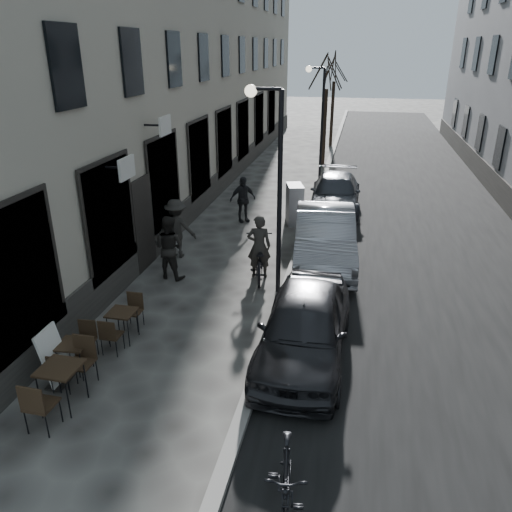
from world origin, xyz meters
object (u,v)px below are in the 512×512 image
(tree_near, at_px, (327,73))
(bicycle, at_px, (259,258))
(pedestrian_far, at_px, (243,199))
(car_near, at_px, (304,326))
(streetlamp_far, at_px, (319,111))
(bistro_set_c, at_px, (123,323))
(bistro_set_b, at_px, (75,355))
(car_far, at_px, (335,193))
(sign_board, at_px, (55,361))
(bistro_set_a, at_px, (62,382))
(pedestrian_near, at_px, (169,247))
(moped, at_px, (286,485))
(car_mid, at_px, (325,237))
(tree_far, at_px, (335,68))
(streetlamp_near, at_px, (273,171))
(pedestrian_mid, at_px, (177,228))
(utility_cabinet, at_px, (295,204))

(tree_near, xyz_separation_m, bicycle, (-0.56, -14.19, -4.12))
(pedestrian_far, xyz_separation_m, car_near, (3.16, -8.10, -0.11))
(streetlamp_far, xyz_separation_m, bistro_set_c, (-2.71, -14.96, -2.74))
(bistro_set_b, relative_size, car_far, 0.30)
(sign_board, bearing_deg, bistro_set_a, -49.88)
(tree_near, relative_size, pedestrian_near, 3.24)
(bistro_set_b, relative_size, moped, 0.75)
(pedestrian_far, relative_size, moped, 0.90)
(streetlamp_far, relative_size, car_mid, 1.07)
(pedestrian_far, height_order, moped, pedestrian_far)
(tree_near, distance_m, bistro_set_b, 19.98)
(bistro_set_a, bearing_deg, streetlamp_far, 82.28)
(sign_board, relative_size, bicycle, 0.54)
(tree_near, xyz_separation_m, bistro_set_a, (-2.84, -20.17, -4.17))
(bistro_set_c, bearing_deg, tree_far, 83.75)
(moped, bearing_deg, streetlamp_near, 94.39)
(streetlamp_near, distance_m, bistro_set_a, 6.45)
(streetlamp_far, bearing_deg, moped, -85.78)
(tree_far, relative_size, pedestrian_mid, 3.21)
(tree_far, height_order, moped, tree_far)
(bistro_set_b, height_order, pedestrian_far, pedestrian_far)
(streetlamp_far, relative_size, tree_far, 0.89)
(bistro_set_b, bearing_deg, streetlamp_near, 48.70)
(pedestrian_far, bearing_deg, pedestrian_near, -135.90)
(streetlamp_near, distance_m, pedestrian_near, 3.67)
(bicycle, bearing_deg, moped, 93.29)
(bistro_set_a, xyz_separation_m, pedestrian_near, (-0.09, 5.43, 0.39))
(pedestrian_mid, bearing_deg, streetlamp_near, 146.38)
(utility_cabinet, distance_m, car_mid, 3.55)
(streetlamp_near, bearing_deg, pedestrian_far, 110.68)
(car_near, bearing_deg, bistro_set_a, -148.18)
(bistro_set_c, height_order, pedestrian_mid, pedestrian_mid)
(sign_board, bearing_deg, streetlamp_near, 53.60)
(utility_cabinet, bearing_deg, streetlamp_far, 72.62)
(tree_near, bearing_deg, streetlamp_far, -91.38)
(tree_near, height_order, car_far, tree_near)
(streetlamp_near, distance_m, tree_far, 21.05)
(streetlamp_near, xyz_separation_m, pedestrian_far, (-1.99, 5.28, -2.33))
(bistro_set_b, bearing_deg, pedestrian_far, 78.03)
(streetlamp_near, relative_size, pedestrian_far, 3.07)
(bicycle, distance_m, car_mid, 2.17)
(tree_far, relative_size, moped, 3.09)
(streetlamp_far, xyz_separation_m, tree_near, (0.07, 3.00, 1.50))
(bistro_set_b, bearing_deg, car_far, 64.41)
(streetlamp_near, distance_m, bistro_set_b, 5.93)
(sign_board, height_order, car_near, car_near)
(pedestrian_mid, height_order, moped, pedestrian_mid)
(pedestrian_far, bearing_deg, car_far, -2.97)
(tree_near, height_order, pedestrian_far, tree_near)
(bistro_set_b, xyz_separation_m, car_mid, (4.25, 6.44, 0.38))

